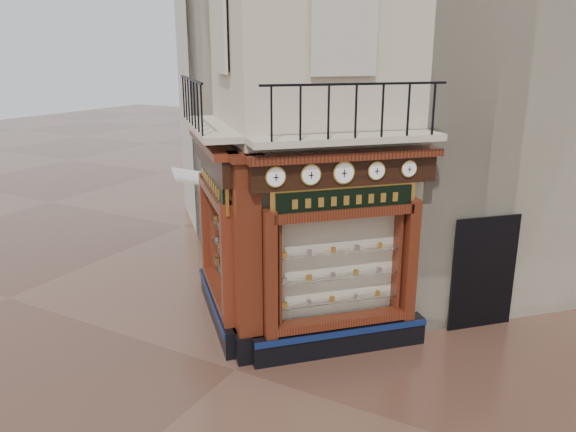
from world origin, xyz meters
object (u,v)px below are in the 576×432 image
Objects in this scene: clock_e at (409,169)px; clock_b at (311,175)px; clock_d at (376,171)px; clock_a at (275,177)px; clock_c at (344,173)px; signboard_left at (213,182)px; signboard_right at (345,200)px; awning at (195,277)px; corner_pilaster at (248,263)px.

clock_b is at bearing 180.00° from clock_e.
clock_e is (0.45, 0.45, 0.00)m from clock_d.
clock_a is 0.89× the size of clock_c.
clock_a is at bearing -180.00° from clock_c.
clock_b is at bearing -147.77° from signboard_left.
signboard_right is at bearing 168.38° from clock_d.
clock_a is 2.36m from signboard_left.
signboard_left is (-3.83, -0.76, -0.52)m from clock_e.
clock_b is at bearing 180.00° from clock_d.
signboard_right reaches higher than awning.
clock_c reaches higher than awning.
clock_c is at bearing 180.00° from clock_d.
clock_a is 1.43m from signboard_right.
clock_b reaches higher than clock_d.
clock_d is at bearing 0.00° from clock_a.
clock_d is at bearing -129.89° from signboard_left.
corner_pilaster reaches higher than signboard_left.
signboard_left is at bearing 135.00° from signboard_right.
clock_c is 6.36m from awning.
clock_d is (0.44, 0.44, -0.00)m from clock_c.
signboard_right is at bearing -10.25° from corner_pilaster.
signboard_left is (1.96, -1.70, 3.10)m from awning.
clock_c is (1.48, 0.88, 1.67)m from corner_pilaster.
clock_b is 1.10× the size of clock_d.
awning is at bearing 125.74° from clock_e.
signboard_left is at bearing 108.86° from clock_a.
clock_d is 0.25× the size of awning.
clock_c is 0.30× the size of awning.
awning is (-4.47, 2.27, -3.62)m from clock_b.
clock_b is 2.63m from signboard_left.
clock_e is at bearing 0.00° from clock_d.
clock_b is 1.20× the size of clock_e.
clock_d reaches higher than clock_e.
signboard_right is at bearing 9.05° from clock_b.
clock_b reaches higher than clock_a.
clock_d is 1.08× the size of clock_e.
clock_a is 0.18× the size of signboard_right.
corner_pilaster is 1.97× the size of signboard_right.
clock_c is 1.30× the size of clock_e.
awning is 0.68× the size of signboard_right.
corner_pilaster is at bearing -169.75° from signboard_left.
clock_a is 1.07× the size of clock_d.
signboard_right is (-0.02, 0.14, -0.52)m from clock_c.
signboard_right is (1.46, 1.01, 1.15)m from corner_pilaster.
clock_c reaches higher than signboard_right.
clock_c is 0.20× the size of signboard_right.
clock_d is (1.32, 1.32, 0.00)m from clock_a.
clock_c is 1.20× the size of clock_d.
signboard_left is at bearing 146.14° from clock_e.
clock_c is 0.62m from clock_d.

